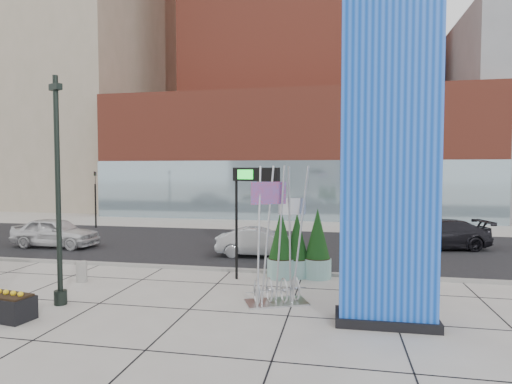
% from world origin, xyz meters
% --- Properties ---
extents(ground, '(160.00, 160.00, 0.00)m').
position_xyz_m(ground, '(0.00, 0.00, 0.00)').
color(ground, '#9E9991').
rests_on(ground, ground).
extents(street_asphalt, '(80.00, 12.00, 0.02)m').
position_xyz_m(street_asphalt, '(0.00, 10.00, 0.01)').
color(street_asphalt, black).
rests_on(street_asphalt, ground).
extents(curb_edge, '(80.00, 0.30, 0.12)m').
position_xyz_m(curb_edge, '(0.00, 4.00, 0.06)').
color(curb_edge, gray).
rests_on(curb_edge, ground).
extents(tower_podium, '(34.00, 10.00, 11.00)m').
position_xyz_m(tower_podium, '(1.00, 27.00, 5.50)').
color(tower_podium, brown).
rests_on(tower_podium, ground).
extents(tower_glass_front, '(34.00, 0.60, 5.00)m').
position_xyz_m(tower_glass_front, '(1.00, 22.20, 2.50)').
color(tower_glass_front, '#8CA5B2').
rests_on(tower_glass_front, ground).
extents(building_beige_left, '(18.00, 20.00, 34.00)m').
position_xyz_m(building_beige_left, '(-26.00, 34.00, 17.00)').
color(building_beige_left, gray).
rests_on(building_beige_left, ground).
extents(blue_pylon, '(2.75, 1.24, 9.12)m').
position_xyz_m(blue_pylon, '(6.72, -1.11, 4.41)').
color(blue_pylon, '#0C42B7').
rests_on(blue_pylon, ground).
extents(lamp_post, '(0.49, 0.39, 7.13)m').
position_xyz_m(lamp_post, '(-3.15, -1.32, 2.92)').
color(lamp_post, black).
rests_on(lamp_post, ground).
extents(public_art_sculpture, '(2.15, 1.65, 4.39)m').
position_xyz_m(public_art_sculpture, '(3.52, 0.12, 1.15)').
color(public_art_sculpture, silver).
rests_on(public_art_sculpture, ground).
extents(concrete_bollard, '(0.40, 0.40, 0.77)m').
position_xyz_m(concrete_bollard, '(-4.11, 1.27, 0.39)').
color(concrete_bollard, gray).
rests_on(concrete_bollard, ground).
extents(overhead_street_sign, '(1.93, 1.01, 4.31)m').
position_xyz_m(overhead_street_sign, '(2.28, 2.80, 3.70)').
color(overhead_street_sign, black).
rests_on(overhead_street_sign, ground).
extents(round_planter_east, '(1.09, 1.09, 2.74)m').
position_xyz_m(round_planter_east, '(4.60, 3.60, 1.29)').
color(round_planter_east, '#91C4BA').
rests_on(round_planter_east, ground).
extents(round_planter_mid, '(1.08, 1.08, 2.70)m').
position_xyz_m(round_planter_mid, '(3.20, 3.33, 1.28)').
color(round_planter_mid, '#91C4BA').
rests_on(round_planter_mid, ground).
extents(round_planter_west, '(1.01, 1.01, 2.54)m').
position_xyz_m(round_planter_west, '(3.80, 3.60, 1.20)').
color(round_planter_west, '#91C4BA').
rests_on(round_planter_west, ground).
extents(box_planter_south, '(1.65, 1.01, 0.85)m').
position_xyz_m(box_planter_south, '(-3.80, -2.80, 0.39)').
color(box_planter_south, black).
rests_on(box_planter_south, ground).
extents(car_white_west, '(4.74, 1.97, 1.60)m').
position_xyz_m(car_white_west, '(-9.79, 7.50, 0.80)').
color(car_white_west, silver).
rests_on(car_white_west, ground).
extents(car_silver_mid, '(4.24, 1.63, 1.38)m').
position_xyz_m(car_silver_mid, '(1.63, 7.17, 0.69)').
color(car_silver_mid, '#B6BABF').
rests_on(car_silver_mid, ground).
extents(car_dark_east, '(5.74, 3.36, 1.56)m').
position_xyz_m(car_dark_east, '(10.56, 10.91, 0.78)').
color(car_dark_east, black).
rests_on(car_dark_east, ground).
extents(traffic_signal, '(0.15, 0.18, 4.10)m').
position_xyz_m(traffic_signal, '(-12.00, 15.00, 2.30)').
color(traffic_signal, black).
rests_on(traffic_signal, ground).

